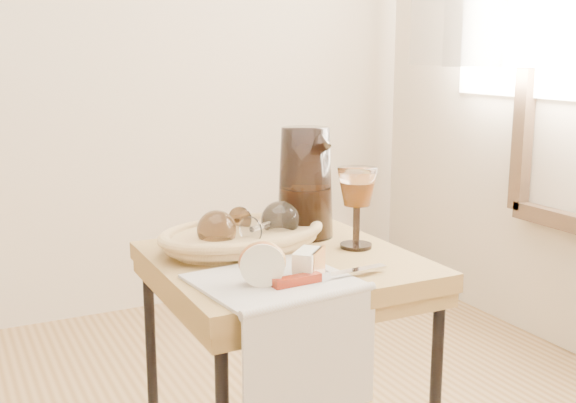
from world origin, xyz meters
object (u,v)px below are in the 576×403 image
bread_basket (243,239)px  tea_towel (274,281)px  goblet_lying_a (227,225)px  wine_goblet (357,208)px  apple_half (262,262)px  table_knife (327,274)px  goblet_lying_b (268,224)px  side_table (284,402)px  pitcher (305,182)px

bread_basket → tea_towel: bearing=-107.1°
goblet_lying_a → wine_goblet: (0.25, -0.11, 0.04)m
goblet_lying_a → apple_half: (-0.04, -0.26, -0.01)m
tea_towel → bread_basket: size_ratio=0.81×
goblet_lying_a → wine_goblet: 0.28m
bread_basket → table_knife: bearing=-87.3°
goblet_lying_a → apple_half: 0.26m
apple_half → table_knife: (0.12, -0.03, -0.03)m
goblet_lying_b → wine_goblet: wine_goblet is taller
goblet_lying_b → apple_half: size_ratio=1.60×
tea_towel → apple_half: 0.05m
wine_goblet → table_knife: bearing=-134.8°
tea_towel → goblet_lying_b: size_ratio=1.98×
bread_basket → table_knife: size_ratio=1.42×
bread_basket → wine_goblet: 0.25m
bread_basket → goblet_lying_a: size_ratio=2.50×
bread_basket → wine_goblet: (0.22, -0.10, 0.07)m
side_table → bread_basket: 0.36m
side_table → pitcher: (0.12, 0.13, 0.45)m
side_table → tea_towel: tea_towel is taller
apple_half → tea_towel: bearing=45.4°
side_table → apple_half: size_ratio=7.63×
goblet_lying_b → apple_half: (-0.12, -0.22, -0.01)m
apple_half → goblet_lying_b: bearing=86.5°
pitcher → wine_goblet: (0.05, -0.14, -0.04)m
apple_half → goblet_lying_a: bearing=105.9°
wine_goblet → apple_half: size_ratio=2.07×
side_table → table_knife: table_knife is taller
goblet_lying_a → table_knife: size_ratio=0.57×
side_table → goblet_lying_a: bearing=128.6°
tea_towel → wine_goblet: wine_goblet is taller
goblet_lying_a → wine_goblet: wine_goblet is taller
goblet_lying_b → pitcher: (0.12, 0.06, 0.07)m
pitcher → tea_towel: bearing=-119.5°
side_table → table_knife: size_ratio=2.77×
side_table → table_knife: 0.39m
bread_basket → goblet_lying_b: size_ratio=2.45×
goblet_lying_a → wine_goblet: size_ratio=0.76×
side_table → tea_towel: size_ratio=2.41×
pitcher → side_table: bearing=-124.4°
goblet_lying_b → wine_goblet: bearing=-52.8°
side_table → wine_goblet: bearing=-3.0°
table_knife → wine_goblet: bearing=41.9°
tea_towel → goblet_lying_b: 0.23m
side_table → apple_half: (-0.12, -0.15, 0.37)m
goblet_lying_b → wine_goblet: (0.17, -0.08, 0.03)m
goblet_lying_a → goblet_lying_b: size_ratio=0.98×
tea_towel → bread_basket: 0.24m
bread_basket → goblet_lying_b: bearing=-29.6°
bread_basket → table_knife: 0.28m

